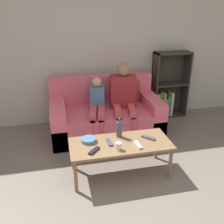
% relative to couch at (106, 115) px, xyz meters
% --- Properties ---
extents(wall_back, '(12.00, 0.06, 2.60)m').
position_rel_couch_xyz_m(wall_back, '(-0.08, 0.56, 1.02)').
color(wall_back, '#B7B2A8').
rests_on(wall_back, ground_plane).
extents(couch, '(1.70, 0.94, 0.86)m').
position_rel_couch_xyz_m(couch, '(0.00, 0.00, 0.00)').
color(couch, '#DB5B70').
rests_on(couch, ground_plane).
extents(bookshelf, '(0.63, 0.28, 1.18)m').
position_rel_couch_xyz_m(bookshelf, '(1.22, 0.41, 0.19)').
color(bookshelf, '#332D28').
rests_on(bookshelf, ground_plane).
extents(coffee_table, '(1.20, 0.52, 0.44)m').
position_rel_couch_xyz_m(coffee_table, '(-0.04, -1.14, 0.11)').
color(coffee_table, brown).
rests_on(coffee_table, ground_plane).
extents(person_adult, '(0.44, 0.68, 1.12)m').
position_rel_couch_xyz_m(person_adult, '(0.27, -0.09, 0.36)').
color(person_adult, '#C6474C').
rests_on(person_adult, ground_plane).
extents(person_child, '(0.33, 0.67, 0.92)m').
position_rel_couch_xyz_m(person_child, '(-0.16, -0.15, 0.23)').
color(person_child, '#C6474C').
rests_on(person_child, ground_plane).
extents(cup_near, '(0.07, 0.07, 0.09)m').
position_rel_couch_xyz_m(cup_near, '(-0.10, -1.28, 0.20)').
color(cup_near, silver).
rests_on(cup_near, coffee_table).
extents(tv_remote_0, '(0.15, 0.16, 0.02)m').
position_rel_couch_xyz_m(tv_remote_0, '(0.31, -1.11, 0.16)').
color(tv_remote_0, '#47474C').
rests_on(tv_remote_0, coffee_table).
extents(tv_remote_1, '(0.15, 0.16, 0.02)m').
position_rel_couch_xyz_m(tv_remote_1, '(-0.38, -1.26, 0.16)').
color(tv_remote_1, black).
rests_on(tv_remote_1, coffee_table).
extents(tv_remote_2, '(0.06, 0.17, 0.02)m').
position_rel_couch_xyz_m(tv_remote_2, '(-0.17, -1.11, 0.16)').
color(tv_remote_2, '#47474C').
rests_on(tv_remote_2, coffee_table).
extents(tv_remote_3, '(0.06, 0.17, 0.02)m').
position_rel_couch_xyz_m(tv_remote_3, '(0.14, -1.24, 0.16)').
color(tv_remote_3, '#B7B7BC').
rests_on(tv_remote_3, coffee_table).
extents(snack_bowl, '(0.18, 0.18, 0.05)m').
position_rel_couch_xyz_m(snack_bowl, '(-0.41, -1.03, 0.18)').
color(snack_bowl, teal).
rests_on(snack_bowl, coffee_table).
extents(bottle, '(0.07, 0.07, 0.25)m').
position_rel_couch_xyz_m(bottle, '(-0.02, -0.99, 0.26)').
color(bottle, '#424756').
rests_on(bottle, coffee_table).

